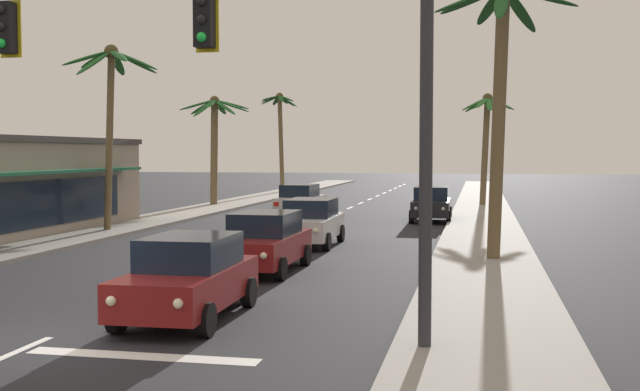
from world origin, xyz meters
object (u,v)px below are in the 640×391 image
at_px(sedan_lead_at_stop_bar, 189,277).
at_px(palm_right_farthest, 486,125).
at_px(palm_left_third, 215,129).
at_px(palm_left_farthest, 280,121).
at_px(traffic_signal_mast, 211,55).
at_px(sedan_fifth_in_queue, 311,222).
at_px(sedan_oncoming_far, 300,200).
at_px(sedan_parked_nearest_kerb, 431,204).
at_px(palm_right_second, 501,69).
at_px(sedan_third_in_queue, 264,242).
at_px(palm_left_second, 111,91).

distance_m(sedan_lead_at_stop_bar, palm_right_farthest, 34.72).
bearing_deg(palm_right_farthest, palm_left_third, -169.99).
xyz_separation_m(palm_left_farthest, palm_right_farthest, (16.30, -12.95, -0.91)).
height_order(traffic_signal_mast, sedan_fifth_in_queue, traffic_signal_mast).
bearing_deg(sedan_oncoming_far, sedan_fifth_in_queue, -75.27).
distance_m(traffic_signal_mast, palm_left_third, 34.79).
distance_m(sedan_parked_nearest_kerb, palm_right_second, 15.13).
relative_size(sedan_third_in_queue, sedan_oncoming_far, 0.99).
xyz_separation_m(sedan_lead_at_stop_bar, palm_left_farthest, (-10.18, 46.88, 5.05)).
height_order(palm_left_second, palm_right_second, palm_right_second).
xyz_separation_m(sedan_lead_at_stop_bar, palm_right_farthest, (6.12, 33.93, 4.14)).
bearing_deg(traffic_signal_mast, sedan_third_in_queue, 99.34).
distance_m(sedan_third_in_queue, palm_left_second, 13.62).
bearing_deg(sedan_lead_at_stop_bar, sedan_fifth_in_queue, 90.91).
distance_m(palm_left_farthest, palm_right_second, 40.93).
bearing_deg(palm_left_third, sedan_oncoming_far, -42.36).
xyz_separation_m(sedan_oncoming_far, palm_left_second, (-5.77, -9.65, 5.03)).
bearing_deg(palm_left_farthest, traffic_signal_mast, -76.89).
height_order(sedan_oncoming_far, palm_left_third, palm_left_third).
bearing_deg(sedan_third_in_queue, sedan_oncoming_far, 99.95).
relative_size(sedan_oncoming_far, palm_right_second, 0.53).
bearing_deg(palm_left_third, palm_left_farthest, 89.74).
bearing_deg(palm_right_farthest, sedan_parked_nearest_kerb, -104.25).
bearing_deg(palm_left_farthest, sedan_fifth_in_queue, -73.79).
height_order(traffic_signal_mast, palm_right_second, palm_right_second).
bearing_deg(sedan_parked_nearest_kerb, sedan_lead_at_stop_bar, -98.38).
bearing_deg(palm_left_farthest, palm_left_third, -90.26).
bearing_deg(traffic_signal_mast, sedan_oncoming_far, 99.77).
bearing_deg(palm_right_second, palm_left_third, 127.48).
distance_m(palm_left_second, palm_left_third, 15.96).
bearing_deg(palm_left_second, sedan_third_in_queue, -44.56).
bearing_deg(sedan_third_in_queue, palm_left_third, 112.16).
height_order(sedan_lead_at_stop_bar, palm_left_second, palm_left_second).
bearing_deg(palm_left_third, sedan_lead_at_stop_bar, -71.71).
height_order(traffic_signal_mast, palm_left_third, traffic_signal_mast).
bearing_deg(sedan_fifth_in_queue, palm_left_farthest, 106.21).
relative_size(sedan_third_in_queue, palm_left_farthest, 0.55).
relative_size(sedan_fifth_in_queue, palm_left_third, 0.66).
relative_size(sedan_third_in_queue, sedan_fifth_in_queue, 1.00).
bearing_deg(palm_left_farthest, sedan_parked_nearest_kerb, -59.85).
distance_m(sedan_parked_nearest_kerb, palm_left_second, 15.92).
xyz_separation_m(sedan_oncoming_far, palm_left_third, (-6.83, 6.23, 3.94)).
height_order(sedan_fifth_in_queue, palm_right_farthest, palm_right_farthest).
relative_size(sedan_oncoming_far, sedan_parked_nearest_kerb, 1.00).
relative_size(sedan_fifth_in_queue, palm_left_second, 0.57).
height_order(traffic_signal_mast, sedan_parked_nearest_kerb, traffic_signal_mast).
distance_m(sedan_parked_nearest_kerb, palm_left_farthest, 27.61).
xyz_separation_m(sedan_oncoming_far, palm_left_farthest, (-6.76, 22.07, 5.05)).
bearing_deg(palm_right_second, sedan_fifth_in_queue, 154.42).
height_order(palm_left_third, palm_right_farthest, palm_right_farthest).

